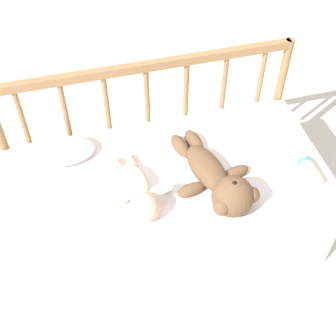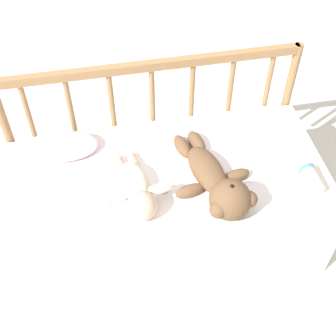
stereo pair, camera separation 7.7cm
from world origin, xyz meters
The scene contains 8 objects.
ground_plane centered at (0.00, 0.00, 0.00)m, with size 12.00×12.00×0.00m, color silver.
crib_mattress centered at (0.00, 0.00, 0.21)m, with size 1.25×0.61×0.43m.
crib_rail centered at (0.00, 0.33, 0.52)m, with size 1.25×0.04×0.73m.
blanket centered at (0.04, -0.02, 0.43)m, with size 0.79×0.54×0.01m.
teddy_bear centered at (0.16, -0.12, 0.48)m, with size 0.31×0.49×0.16m.
baby centered at (-0.13, -0.07, 0.47)m, with size 0.26×0.35×0.11m.
small_pillow centered at (-0.37, 0.21, 0.46)m, with size 0.24×0.16×0.06m.
baby_bottle centered at (0.53, -0.13, 0.45)m, with size 0.06×0.14×0.06m.
Camera 1 is at (-0.30, -1.14, 1.81)m, focal length 50.00 mm.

